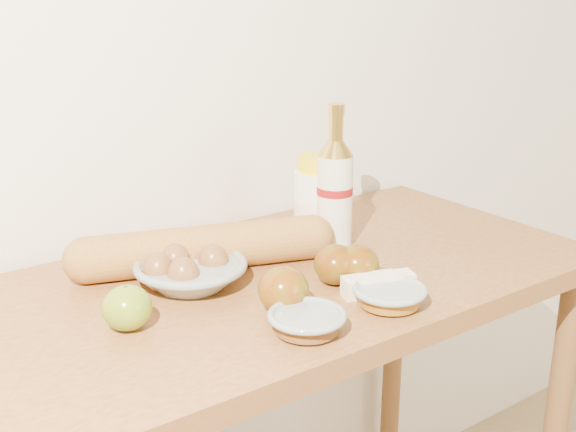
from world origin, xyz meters
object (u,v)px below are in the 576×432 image
object	(u,v)px
bourbon_bottle	(335,191)
cream_bottle	(316,201)
baguette	(204,248)
egg_bowl	(189,270)
table	(279,335)

from	to	relation	value
bourbon_bottle	cream_bottle	bearing A→B (deg)	72.26
cream_bottle	baguette	bearing A→B (deg)	172.46
egg_bowl	baguette	xyz separation A→B (m)	(0.06, 0.05, 0.01)
table	baguette	world-z (taller)	baguette
cream_bottle	egg_bowl	size ratio (longest dim) A/B	0.71
table	bourbon_bottle	world-z (taller)	bourbon_bottle
bourbon_bottle	table	bearing A→B (deg)	179.57
baguette	cream_bottle	bearing A→B (deg)	20.69
table	baguette	bearing A→B (deg)	133.67
table	cream_bottle	xyz separation A→B (m)	(0.17, 0.11, 0.21)
table	egg_bowl	distance (m)	0.22
cream_bottle	baguette	distance (m)	0.27
bourbon_bottle	egg_bowl	size ratio (longest dim) A/B	1.16
table	egg_bowl	bearing A→B (deg)	161.80
table	bourbon_bottle	bearing A→B (deg)	16.27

